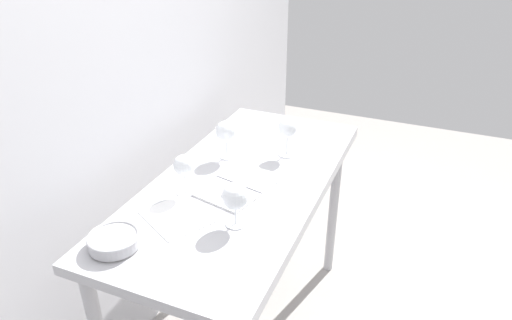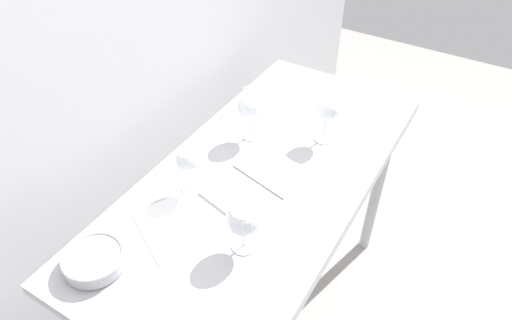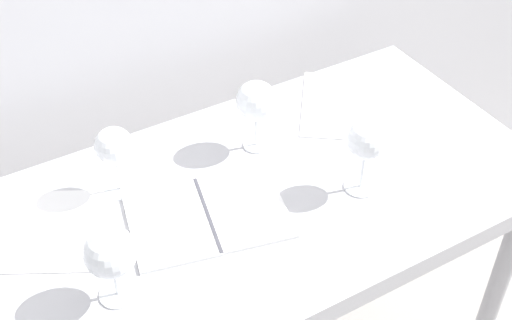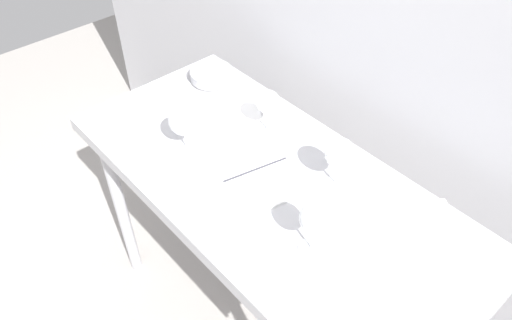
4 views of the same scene
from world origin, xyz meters
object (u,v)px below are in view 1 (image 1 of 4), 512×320
(wine_glass_far_right, at_px, (226,132))
(wine_glass_near_left, at_px, (235,197))
(wine_glass_far_left, at_px, (184,166))
(tasting_sheet_lower, at_px, (177,216))
(open_notebook, at_px, (239,185))
(wine_glass_near_right, at_px, (287,129))
(tasting_bowl, at_px, (114,240))
(tasting_sheet_upper, at_px, (245,133))

(wine_glass_far_right, relative_size, wine_glass_near_left, 1.06)
(wine_glass_far_left, bearing_deg, wine_glass_near_left, -112.97)
(wine_glass_near_left, bearing_deg, tasting_sheet_lower, 99.99)
(open_notebook, bearing_deg, wine_glass_near_right, -1.78)
(tasting_sheet_lower, bearing_deg, wine_glass_far_right, 32.83)
(wine_glass_far_right, relative_size, tasting_bowl, 1.03)
(wine_glass_near_right, distance_m, tasting_bowl, 0.88)
(tasting_sheet_lower, bearing_deg, tasting_sheet_upper, 33.66)
(open_notebook, bearing_deg, tasting_sheet_upper, 34.17)
(wine_glass_far_right, bearing_deg, wine_glass_far_left, 177.06)
(wine_glass_near_right, distance_m, tasting_sheet_upper, 0.32)
(wine_glass_far_right, height_order, open_notebook, wine_glass_far_right)
(tasting_bowl, bearing_deg, wine_glass_far_right, -5.14)
(open_notebook, bearing_deg, wine_glass_far_left, 139.62)
(wine_glass_far_right, height_order, wine_glass_near_left, wine_glass_far_right)
(tasting_sheet_upper, bearing_deg, wine_glass_near_left, -122.40)
(open_notebook, xyz_separation_m, tasting_sheet_lower, (-0.27, 0.11, -0.00))
(wine_glass_near_right, height_order, wine_glass_far_left, wine_glass_near_right)
(wine_glass_far_left, relative_size, open_notebook, 0.45)
(wine_glass_far_left, distance_m, tasting_sheet_lower, 0.20)
(wine_glass_near_left, bearing_deg, tasting_sheet_upper, 21.58)
(wine_glass_near_right, relative_size, tasting_bowl, 1.03)
(wine_glass_far_right, xyz_separation_m, tasting_bowl, (-0.70, 0.06, -0.10))
(wine_glass_near_left, distance_m, tasting_sheet_lower, 0.24)
(tasting_bowl, bearing_deg, open_notebook, -23.15)
(wine_glass_far_left, relative_size, tasting_sheet_lower, 0.71)
(wine_glass_far_left, height_order, open_notebook, wine_glass_far_left)
(open_notebook, xyz_separation_m, tasting_sheet_upper, (0.46, 0.18, -0.00))
(wine_glass_near_right, xyz_separation_m, wine_glass_far_left, (-0.45, 0.25, -0.01))
(wine_glass_near_right, xyz_separation_m, wine_glass_near_left, (-0.56, -0.01, -0.01))
(wine_glass_near_right, bearing_deg, open_notebook, 165.22)
(tasting_sheet_upper, relative_size, tasting_bowl, 1.61)
(wine_glass_near_left, height_order, tasting_sheet_lower, wine_glass_near_left)
(tasting_sheet_lower, bearing_deg, wine_glass_far_left, 47.72)
(wine_glass_near_right, xyz_separation_m, tasting_sheet_upper, (0.14, 0.27, -0.12))
(tasting_sheet_lower, bearing_deg, open_notebook, 5.80)
(open_notebook, distance_m, tasting_sheet_upper, 0.50)
(wine_glass_near_right, height_order, tasting_sheet_lower, wine_glass_near_right)
(wine_glass_far_right, xyz_separation_m, wine_glass_near_right, (0.12, -0.24, 0.00))
(wine_glass_far_right, height_order, tasting_sheet_lower, wine_glass_far_right)
(wine_glass_far_left, bearing_deg, open_notebook, -53.38)
(open_notebook, relative_size, tasting_sheet_upper, 1.34)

